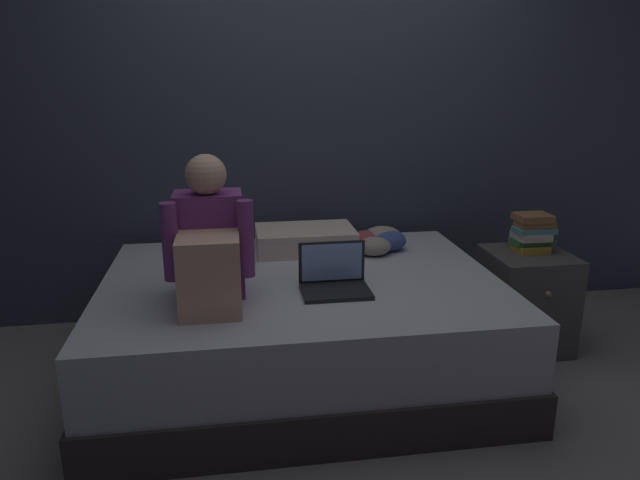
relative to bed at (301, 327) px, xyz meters
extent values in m
plane|color=gray|center=(0.20, -0.30, -0.27)|extent=(8.00, 8.00, 0.00)
cube|color=#383D4C|center=(0.20, 0.90, 1.08)|extent=(5.60, 0.10, 2.70)
cube|color=#332D2B|center=(0.00, 0.00, -0.16)|extent=(2.00, 1.50, 0.21)
cube|color=#B2B7C1|center=(0.00, 0.00, 0.11)|extent=(1.96, 1.46, 0.32)
cube|color=#474442|center=(1.30, 0.12, 0.02)|extent=(0.44, 0.44, 0.56)
sphere|color=gray|center=(1.30, -0.10, 0.14)|extent=(0.04, 0.04, 0.04)
cube|color=#75337A|center=(-0.43, -0.16, 0.51)|extent=(0.30, 0.20, 0.48)
sphere|color=tan|center=(-0.43, -0.19, 0.84)|extent=(0.18, 0.18, 0.18)
cube|color=tan|center=(-0.43, -0.38, 0.44)|extent=(0.26, 0.24, 0.34)
cylinder|color=#75337A|center=(-0.59, -0.30, 0.57)|extent=(0.07, 0.07, 0.34)
cylinder|color=#75337A|center=(-0.27, -0.30, 0.57)|extent=(0.07, 0.07, 0.34)
cube|color=black|center=(0.13, -0.25, 0.28)|extent=(0.32, 0.22, 0.02)
cube|color=black|center=(0.13, -0.13, 0.39)|extent=(0.32, 0.01, 0.20)
cube|color=#8CB2EA|center=(0.13, -0.14, 0.39)|extent=(0.29, 0.00, 0.18)
cube|color=beige|center=(0.08, 0.45, 0.34)|extent=(0.56, 0.36, 0.13)
cube|color=gold|center=(1.32, 0.16, 0.32)|extent=(0.17, 0.15, 0.04)
cube|color=#387042|center=(1.33, 0.17, 0.35)|extent=(0.22, 0.13, 0.03)
cube|color=beige|center=(1.32, 0.16, 0.39)|extent=(0.18, 0.16, 0.04)
cube|color=teal|center=(1.33, 0.15, 0.42)|extent=(0.21, 0.13, 0.03)
cube|color=brown|center=(1.33, 0.16, 0.45)|extent=(0.20, 0.12, 0.03)
cube|color=brown|center=(1.32, 0.17, 0.49)|extent=(0.19, 0.15, 0.04)
ellipsoid|color=#8E3D47|center=(0.43, 0.40, 0.33)|extent=(0.21, 0.18, 0.11)
ellipsoid|color=#3D4C8E|center=(0.55, 0.37, 0.33)|extent=(0.21, 0.18, 0.12)
ellipsoid|color=gray|center=(0.45, 0.30, 0.32)|extent=(0.19, 0.16, 0.10)
ellipsoid|color=gray|center=(0.53, 0.42, 0.34)|extent=(0.24, 0.20, 0.13)
camera|label=1|loc=(-0.32, -2.72, 1.27)|focal=32.42mm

